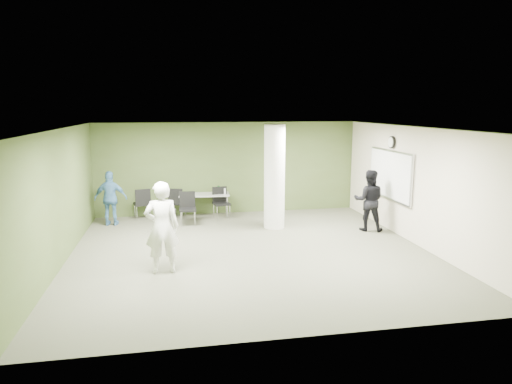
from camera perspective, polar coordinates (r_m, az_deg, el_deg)
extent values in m
plane|color=#505140|center=(10.48, -0.69, -7.48)|extent=(8.00, 8.00, 0.00)
plane|color=white|center=(9.97, -0.73, 8.00)|extent=(8.00, 8.00, 0.00)
cube|color=#435327|center=(14.05, -3.47, 3.00)|extent=(8.00, 2.80, 0.02)
cube|color=#435327|center=(10.26, -23.31, -0.67)|extent=(0.02, 8.00, 2.80)
cube|color=beige|center=(11.49, 19.35, 0.72)|extent=(0.02, 8.00, 2.80)
cylinder|color=silver|center=(12.26, 2.32, 1.90)|extent=(0.56, 0.56, 2.80)
cube|color=silver|center=(12.49, 16.40, 2.10)|extent=(0.04, 2.30, 1.30)
cube|color=white|center=(12.48, 16.29, 2.10)|extent=(0.02, 2.20, 1.20)
cylinder|color=black|center=(12.40, 16.60, 5.99)|extent=(0.05, 0.32, 0.32)
cylinder|color=white|center=(12.38, 16.48, 5.99)|extent=(0.02, 0.26, 0.26)
cube|color=#999A94|center=(13.64, -6.49, -0.32)|extent=(1.51, 0.73, 0.04)
cylinder|color=silver|center=(13.47, -9.28, -2.06)|extent=(0.04, 0.04, 0.66)
cylinder|color=silver|center=(13.48, -3.62, -1.93)|extent=(0.04, 0.04, 0.66)
cylinder|color=silver|center=(13.98, -9.20, -1.60)|extent=(0.04, 0.04, 0.66)
cylinder|color=silver|center=(13.99, -3.74, -1.48)|extent=(0.04, 0.04, 0.66)
cylinder|color=#16431B|center=(13.56, -4.70, 0.26)|extent=(0.07, 0.07, 0.25)
cylinder|color=#B2B2B7|center=(13.51, -3.91, 0.08)|extent=(0.06, 0.06, 0.18)
cylinder|color=#4C4C4C|center=(13.61, -10.50, -2.75)|extent=(0.26, 0.26, 0.30)
cube|color=black|center=(13.79, -14.05, -1.45)|extent=(0.55, 0.55, 0.05)
cube|color=black|center=(13.54, -13.95, -0.59)|extent=(0.44, 0.14, 0.45)
cylinder|color=silver|center=(14.05, -13.37, -2.18)|extent=(0.02, 0.02, 0.43)
cylinder|color=silver|center=(14.00, -14.90, -2.30)|extent=(0.02, 0.02, 0.43)
cylinder|color=silver|center=(13.69, -13.09, -2.51)|extent=(0.02, 0.02, 0.43)
cylinder|color=silver|center=(13.63, -14.66, -2.63)|extent=(0.02, 0.02, 0.43)
cube|color=black|center=(13.76, -9.78, -1.35)|extent=(0.56, 0.56, 0.05)
cube|color=black|center=(13.52, -10.05, -0.51)|extent=(0.42, 0.16, 0.44)
cylinder|color=silver|center=(13.94, -8.80, -2.14)|extent=(0.02, 0.02, 0.42)
cylinder|color=silver|center=(14.04, -10.27, -2.09)|extent=(0.02, 0.02, 0.42)
cylinder|color=silver|center=(13.59, -9.21, -2.48)|extent=(0.02, 0.02, 0.42)
cylinder|color=silver|center=(13.69, -10.71, -2.43)|extent=(0.02, 0.02, 0.42)
cube|color=black|center=(12.79, -8.54, -2.18)|extent=(0.47, 0.47, 0.05)
cube|color=black|center=(12.95, -8.59, -0.90)|extent=(0.44, 0.05, 0.45)
cylinder|color=silver|center=(12.66, -9.36, -3.43)|extent=(0.02, 0.02, 0.43)
cylinder|color=silver|center=(12.67, -7.64, -3.37)|extent=(0.02, 0.02, 0.43)
cylinder|color=silver|center=(13.03, -9.36, -3.03)|extent=(0.02, 0.02, 0.43)
cylinder|color=silver|center=(13.04, -7.69, -2.98)|extent=(0.02, 0.02, 0.43)
cube|color=black|center=(13.43, -4.32, -1.47)|extent=(0.53, 0.53, 0.05)
cube|color=black|center=(13.58, -4.58, -0.26)|extent=(0.44, 0.11, 0.45)
cylinder|color=silver|center=(13.25, -4.88, -2.69)|extent=(0.02, 0.02, 0.43)
cylinder|color=silver|center=(13.35, -3.30, -2.57)|extent=(0.02, 0.02, 0.43)
cylinder|color=silver|center=(13.61, -5.30, -2.34)|extent=(0.02, 0.02, 0.43)
cylinder|color=silver|center=(13.71, -3.76, -2.23)|extent=(0.02, 0.02, 0.43)
imported|color=white|center=(9.15, -11.68, -4.37)|extent=(0.69, 0.47, 1.84)
imported|color=black|center=(12.43, 13.93, -1.03)|extent=(0.97, 0.87, 1.63)
imported|color=teal|center=(13.24, -17.70, -0.76)|extent=(0.93, 0.47, 1.52)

